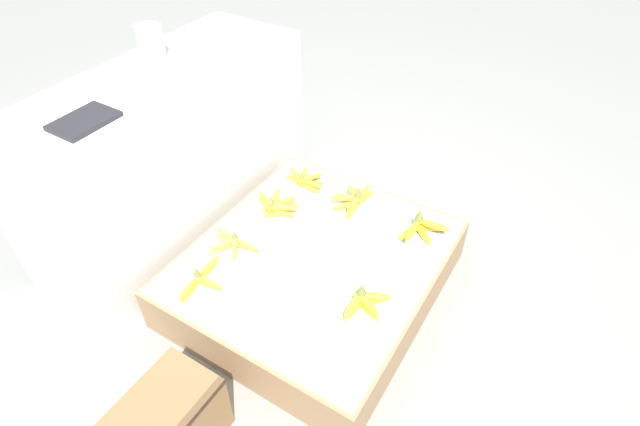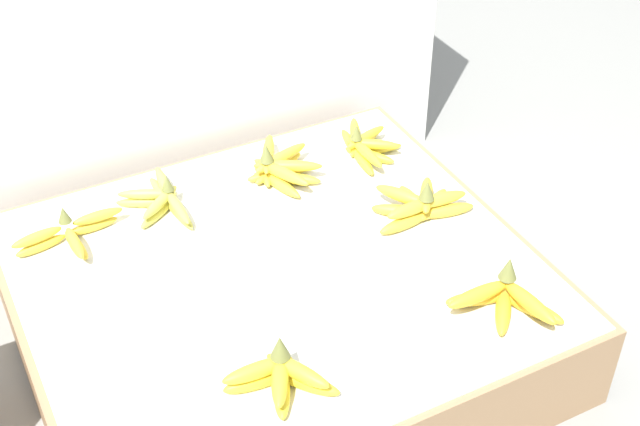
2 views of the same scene
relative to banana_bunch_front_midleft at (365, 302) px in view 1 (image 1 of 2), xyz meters
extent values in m
plane|color=gray|center=(0.13, 0.30, -0.25)|extent=(10.00, 10.00, 0.00)
cube|color=#997551|center=(0.13, 0.30, -0.15)|extent=(1.07, 0.96, 0.21)
cube|color=silver|center=(0.13, 0.30, -0.04)|extent=(1.04, 0.93, 0.00)
cube|color=white|center=(0.18, 1.10, 0.15)|extent=(1.38, 0.51, 0.79)
ellipsoid|color=yellow|center=(-0.03, 0.02, -0.02)|extent=(0.14, 0.04, 0.03)
ellipsoid|color=yellow|center=(0.00, -0.01, -0.02)|extent=(0.08, 0.14, 0.03)
ellipsoid|color=yellow|center=(0.04, -0.02, -0.02)|extent=(0.11, 0.13, 0.03)
ellipsoid|color=yellow|center=(-0.03, 0.02, 0.01)|extent=(0.14, 0.04, 0.03)
ellipsoid|color=yellow|center=(-0.01, -0.01, 0.01)|extent=(0.09, 0.14, 0.03)
ellipsoid|color=yellow|center=(0.03, -0.01, 0.01)|extent=(0.09, 0.14, 0.03)
cone|color=olive|center=(0.01, 0.02, 0.05)|extent=(0.04, 0.04, 0.05)
ellipsoid|color=gold|center=(0.46, 0.02, -0.02)|extent=(0.15, 0.07, 0.03)
ellipsoid|color=gold|center=(0.48, -0.03, -0.02)|extent=(0.12, 0.13, 0.03)
ellipsoid|color=gold|center=(0.53, -0.05, -0.02)|extent=(0.09, 0.15, 0.03)
ellipsoid|color=gold|center=(0.44, 0.00, 0.01)|extent=(0.15, 0.03, 0.03)
ellipsoid|color=gold|center=(0.51, -0.06, 0.01)|extent=(0.05, 0.15, 0.03)
cone|color=olive|center=(0.51, 0.00, 0.05)|extent=(0.04, 0.04, 0.05)
ellipsoid|color=gold|center=(0.56, 0.29, -0.02)|extent=(0.14, 0.06, 0.03)
ellipsoid|color=gold|center=(0.54, 0.32, -0.02)|extent=(0.13, 0.10, 0.03)
ellipsoid|color=gold|center=(0.51, 0.35, -0.02)|extent=(0.04, 0.14, 0.03)
ellipsoid|color=gold|center=(0.46, 0.34, -0.02)|extent=(0.12, 0.11, 0.03)
ellipsoid|color=gold|center=(0.45, 0.30, -0.02)|extent=(0.14, 0.04, 0.03)
ellipsoid|color=gold|center=(0.54, 0.30, 0.01)|extent=(0.14, 0.05, 0.03)
ellipsoid|color=gold|center=(0.53, 0.33, 0.01)|extent=(0.10, 0.13, 0.03)
ellipsoid|color=gold|center=(0.47, 0.35, 0.01)|extent=(0.10, 0.13, 0.03)
ellipsoid|color=gold|center=(0.47, 0.30, 0.01)|extent=(0.14, 0.04, 0.03)
cone|color=olive|center=(0.51, 0.30, 0.05)|extent=(0.04, 0.04, 0.05)
ellipsoid|color=gold|center=(-0.29, 0.60, -0.02)|extent=(0.12, 0.04, 0.02)
ellipsoid|color=gold|center=(-0.22, 0.56, -0.02)|extent=(0.04, 0.12, 0.02)
ellipsoid|color=gold|center=(-0.17, 0.61, -0.02)|extent=(0.12, 0.03, 0.02)
ellipsoid|color=gold|center=(-0.30, 0.60, 0.00)|extent=(0.12, 0.04, 0.02)
ellipsoid|color=gold|center=(-0.23, 0.54, 0.00)|extent=(0.03, 0.11, 0.02)
ellipsoid|color=gold|center=(-0.16, 0.61, 0.00)|extent=(0.11, 0.03, 0.02)
cone|color=olive|center=(-0.23, 0.61, 0.03)|extent=(0.03, 0.03, 0.04)
ellipsoid|color=gold|center=(0.00, 0.66, -0.02)|extent=(0.03, 0.14, 0.02)
ellipsoid|color=gold|center=(-0.04, 0.64, -0.02)|extent=(0.13, 0.08, 0.02)
ellipsoid|color=gold|center=(-0.03, 0.59, -0.02)|extent=(0.13, 0.10, 0.02)
ellipsoid|color=gold|center=(0.01, 0.57, -0.02)|extent=(0.04, 0.14, 0.02)
ellipsoid|color=gold|center=(0.01, 0.66, 0.00)|extent=(0.04, 0.14, 0.02)
ellipsoid|color=gold|center=(-0.04, 0.64, 0.00)|extent=(0.13, 0.08, 0.02)
ellipsoid|color=gold|center=(-0.02, 0.59, 0.00)|extent=(0.12, 0.10, 0.02)
ellipsoid|color=gold|center=(0.01, 0.56, 0.00)|extent=(0.03, 0.14, 0.02)
cone|color=olive|center=(0.01, 0.62, 0.03)|extent=(0.03, 0.03, 0.04)
ellipsoid|color=gold|center=(0.26, 0.57, -0.02)|extent=(0.07, 0.17, 0.03)
ellipsoid|color=gold|center=(0.29, 0.58, -0.02)|extent=(0.15, 0.12, 0.03)
ellipsoid|color=gold|center=(0.28, 0.60, -0.02)|extent=(0.17, 0.05, 0.03)
ellipsoid|color=gold|center=(0.29, 0.62, -0.02)|extent=(0.16, 0.09, 0.03)
ellipsoid|color=gold|center=(0.27, 0.64, -0.02)|extent=(0.09, 0.16, 0.03)
ellipsoid|color=gold|center=(0.27, 0.57, 0.01)|extent=(0.10, 0.16, 0.03)
ellipsoid|color=gold|center=(0.30, 0.58, 0.01)|extent=(0.16, 0.10, 0.03)
ellipsoid|color=gold|center=(0.30, 0.62, 0.01)|extent=(0.17, 0.08, 0.03)
ellipsoid|color=gold|center=(0.28, 0.65, 0.01)|extent=(0.10, 0.16, 0.03)
cone|color=olive|center=(0.25, 0.60, 0.05)|extent=(0.03, 0.03, 0.05)
ellipsoid|color=yellow|center=(0.49, 0.56, -0.02)|extent=(0.04, 0.14, 0.03)
ellipsoid|color=yellow|center=(0.52, 0.57, -0.02)|extent=(0.10, 0.12, 0.03)
ellipsoid|color=yellow|center=(0.54, 0.59, -0.02)|extent=(0.14, 0.06, 0.03)
ellipsoid|color=yellow|center=(0.53, 0.62, -0.02)|extent=(0.13, 0.09, 0.03)
ellipsoid|color=yellow|center=(0.50, 0.64, -0.02)|extent=(0.05, 0.14, 0.03)
ellipsoid|color=yellow|center=(0.49, 0.55, 0.00)|extent=(0.03, 0.13, 0.03)
ellipsoid|color=yellow|center=(0.53, 0.58, 0.00)|extent=(0.12, 0.10, 0.03)
ellipsoid|color=yellow|center=(0.53, 0.61, 0.00)|extent=(0.13, 0.07, 0.03)
ellipsoid|color=yellow|center=(0.51, 0.64, 0.00)|extent=(0.08, 0.13, 0.03)
cone|color=olive|center=(0.49, 0.60, 0.03)|extent=(0.03, 0.03, 0.04)
cylinder|color=silver|center=(0.29, 1.21, 0.61)|extent=(0.11, 0.11, 0.13)
cylinder|color=#B7B2A8|center=(0.29, 1.21, 0.68)|extent=(0.11, 0.11, 0.01)
cube|color=white|center=(0.52, 1.05, 0.55)|extent=(0.24, 0.15, 0.02)
cube|color=#232328|center=(-0.22, 1.03, 0.55)|extent=(0.21, 0.15, 0.02)
camera|label=1|loc=(-1.07, -0.47, 1.46)|focal=28.00mm
camera|label=2|loc=(-0.44, -1.00, 1.22)|focal=50.00mm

